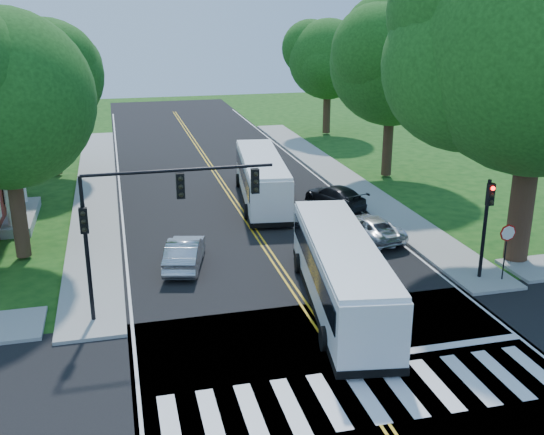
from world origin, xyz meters
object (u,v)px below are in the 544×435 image
object	(u,v)px
bus_follow	(262,178)
dark_sedan	(335,196)
hatchback	(185,253)
suv	(368,228)
signal_nw	(150,209)
bus_lead	(341,272)
signal_ne	(487,216)

from	to	relation	value
bus_follow	dark_sedan	size ratio (longest dim) A/B	2.47
hatchback	suv	xyz separation A→B (m)	(9.58, 1.37, -0.07)
hatchback	suv	distance (m)	9.68
suv	dark_sedan	bearing A→B (deg)	-103.16
signal_nw	bus_follow	world-z (taller)	signal_nw
bus_lead	bus_follow	xyz separation A→B (m)	(0.29, 14.82, -0.01)
signal_nw	dark_sedan	distance (m)	16.83
bus_follow	bus_lead	bearing A→B (deg)	96.18
signal_nw	suv	bearing A→B (deg)	28.22
signal_ne	hatchback	distance (m)	13.41
signal_ne	bus_lead	xyz separation A→B (m)	(-6.86, -0.93, -1.46)
signal_ne	suv	distance (m)	7.04
bus_lead	bus_follow	size ratio (longest dim) A/B	1.01
hatchback	dark_sedan	xyz separation A→B (m)	(9.79, 7.07, -0.04)
signal_nw	signal_ne	size ratio (longest dim) A/B	1.62
bus_lead	suv	size ratio (longest dim) A/B	2.49
hatchback	signal_nw	bearing A→B (deg)	84.35
signal_nw	signal_ne	world-z (taller)	signal_nw
hatchback	suv	world-z (taller)	hatchback
signal_nw	bus_follow	bearing A→B (deg)	61.70
hatchback	signal_ne	bearing A→B (deg)	173.51
signal_ne	bus_follow	size ratio (longest dim) A/B	0.40
bus_lead	hatchback	xyz separation A→B (m)	(-5.52, 5.59, -0.80)
bus_follow	hatchback	distance (m)	10.94
dark_sedan	suv	bearing A→B (deg)	70.00
signal_nw	hatchback	xyz separation A→B (m)	(1.68, 4.67, -3.67)
bus_lead	bus_follow	bearing A→B (deg)	-82.26
signal_ne	dark_sedan	bearing A→B (deg)	102.43
bus_lead	suv	bearing A→B (deg)	-111.42
signal_nw	bus_lead	world-z (taller)	signal_nw
signal_ne	dark_sedan	distance (m)	12.23
signal_ne	bus_lead	bearing A→B (deg)	-172.31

